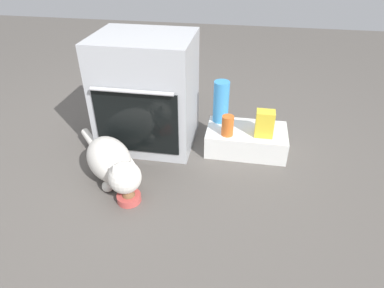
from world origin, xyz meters
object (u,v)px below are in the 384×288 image
(water_bottle, at_px, (221,102))
(pantry_cabinet, at_px, (246,140))
(food_bowl, at_px, (129,197))
(sauce_jar, at_px, (228,126))
(cat, at_px, (112,162))
(snack_bag, at_px, (265,124))
(oven, at_px, (147,92))

(water_bottle, bearing_deg, pantry_cabinet, -26.51)
(pantry_cabinet, bearing_deg, food_bowl, -134.65)
(food_bowl, height_order, sauce_jar, sauce_jar)
(cat, bearing_deg, snack_bag, 72.68)
(cat, bearing_deg, oven, 126.44)
(cat, distance_m, water_bottle, 0.86)
(food_bowl, height_order, cat, cat)
(sauce_jar, bearing_deg, oven, 170.38)
(cat, xyz_separation_m, water_bottle, (0.60, 0.60, 0.17))
(oven, xyz_separation_m, water_bottle, (0.51, 0.09, -0.07))
(pantry_cabinet, relative_size, food_bowl, 3.95)
(pantry_cabinet, bearing_deg, water_bottle, 153.49)
(oven, distance_m, sauce_jar, 0.60)
(water_bottle, bearing_deg, snack_bag, -26.72)
(sauce_jar, bearing_deg, pantry_cabinet, 34.08)
(food_bowl, distance_m, snack_bag, 0.99)
(snack_bag, bearing_deg, cat, -154.03)
(snack_bag, bearing_deg, food_bowl, -141.60)
(oven, distance_m, cat, 0.57)
(cat, xyz_separation_m, sauce_jar, (0.67, 0.41, 0.09))
(cat, height_order, water_bottle, water_bottle)
(water_bottle, bearing_deg, cat, -135.14)
(snack_bag, bearing_deg, sauce_jar, -172.10)
(food_bowl, relative_size, water_bottle, 0.47)
(oven, relative_size, water_bottle, 2.59)
(water_bottle, bearing_deg, food_bowl, -120.80)
(pantry_cabinet, bearing_deg, snack_bag, -27.11)
(oven, height_order, water_bottle, oven)
(pantry_cabinet, height_order, cat, cat)
(sauce_jar, xyz_separation_m, snack_bag, (0.24, 0.03, 0.02))
(pantry_cabinet, height_order, snack_bag, snack_bag)
(pantry_cabinet, height_order, food_bowl, pantry_cabinet)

